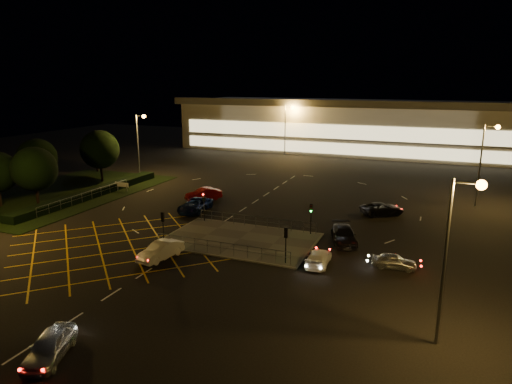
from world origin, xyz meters
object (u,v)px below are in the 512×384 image
at_px(signal_se, 286,238).
at_px(car_left_blue, 195,205).
at_px(signal_nw, 204,201).
at_px(signal_ne, 311,212).
at_px(car_right_silver, 394,261).
at_px(car_circ_red, 203,194).
at_px(car_far_dkgrey, 344,235).
at_px(car_approach_white, 318,258).
at_px(car_near_silver, 50,346).
at_px(car_queue_white, 161,251).
at_px(car_east_grey, 382,209).
at_px(signal_sw, 163,221).

xyz_separation_m(signal_se, car_left_blue, (-14.89, 11.10, -1.60)).
bearing_deg(signal_nw, signal_ne, 0.00).
bearing_deg(car_right_silver, signal_se, 102.21).
bearing_deg(car_circ_red, signal_ne, 14.24).
height_order(car_far_dkgrey, car_approach_white, car_far_dkgrey).
relative_size(car_near_silver, car_right_silver, 1.21).
height_order(car_queue_white, car_circ_red, car_circ_red).
height_order(signal_ne, car_east_grey, signal_ne).
distance_m(signal_nw, car_right_silver, 21.34).
bearing_deg(car_approach_white, car_circ_red, -41.80).
bearing_deg(car_near_silver, car_circ_red, 83.29).
height_order(signal_nw, car_circ_red, signal_nw).
relative_size(signal_ne, car_left_blue, 0.57).
distance_m(signal_se, car_left_blue, 18.64).
bearing_deg(car_far_dkgrey, car_east_grey, 60.15).
bearing_deg(car_right_silver, car_east_grey, 6.06).
bearing_deg(signal_nw, car_far_dkgrey, -3.13).
relative_size(signal_nw, car_near_silver, 0.72).
bearing_deg(car_approach_white, car_far_dkgrey, -101.52).
distance_m(signal_ne, car_right_silver, 10.30).
height_order(car_near_silver, car_circ_red, car_circ_red).
xyz_separation_m(signal_sw, car_near_silver, (3.98, -17.58, -1.62)).
xyz_separation_m(signal_nw, car_circ_red, (-4.50, 8.14, -1.60)).
bearing_deg(signal_nw, car_circ_red, 118.90).
xyz_separation_m(car_left_blue, car_circ_red, (-1.60, 5.03, 0.01)).
relative_size(car_east_grey, car_approach_white, 1.16).
xyz_separation_m(signal_sw, car_queue_white, (1.54, -2.85, -1.63)).
relative_size(signal_nw, car_right_silver, 0.87).
xyz_separation_m(signal_ne, car_east_grey, (5.73, 10.10, -1.67)).
distance_m(signal_se, car_right_silver, 9.09).
height_order(car_far_dkgrey, car_right_silver, car_far_dkgrey).
height_order(car_queue_white, car_right_silver, car_queue_white).
xyz_separation_m(signal_sw, car_left_blue, (-2.89, 11.10, -1.60)).
bearing_deg(car_circ_red, car_near_silver, -35.38).
height_order(car_left_blue, car_right_silver, car_left_blue).
height_order(car_near_silver, car_approach_white, car_near_silver).
bearing_deg(signal_nw, signal_se, -33.65).
bearing_deg(car_near_silver, signal_nw, 78.02).
height_order(car_left_blue, car_approach_white, car_left_blue).
distance_m(signal_sw, car_circ_red, 16.82).
bearing_deg(signal_se, signal_sw, 0.00).
xyz_separation_m(signal_se, car_east_grey, (5.73, 18.09, -1.67)).
bearing_deg(car_circ_red, signal_nw, -20.59).
bearing_deg(car_right_silver, car_approach_white, 100.89).
bearing_deg(car_right_silver, car_circ_red, 57.27).
bearing_deg(car_circ_red, car_far_dkgrey, 16.30).
bearing_deg(signal_se, car_right_silver, -163.57).
bearing_deg(signal_sw, car_circ_red, -74.43).
distance_m(car_near_silver, car_queue_white, 14.94).
xyz_separation_m(car_far_dkgrey, car_approach_white, (-0.91, -6.23, -0.13)).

